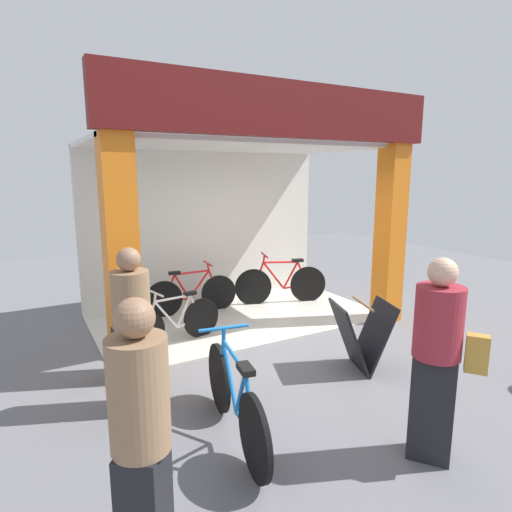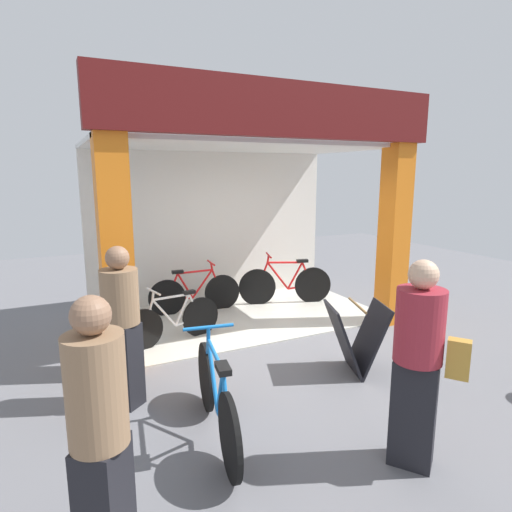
% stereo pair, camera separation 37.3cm
% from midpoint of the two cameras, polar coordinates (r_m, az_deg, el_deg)
% --- Properties ---
extents(ground_plane, '(17.07, 17.07, 0.00)m').
position_cam_midpoint_polar(ground_plane, '(6.25, 1.13, -11.40)').
color(ground_plane, slate).
rests_on(ground_plane, ground).
extents(shop_facade, '(4.74, 2.83, 3.50)m').
position_cam_midpoint_polar(shop_facade, '(6.94, -4.22, 6.73)').
color(shop_facade, beige).
rests_on(shop_facade, ground).
extents(bicycle_inside_0, '(1.46, 0.43, 0.82)m').
position_cam_midpoint_polar(bicycle_inside_0, '(6.21, -12.42, -8.59)').
color(bicycle_inside_0, black).
rests_on(bicycle_inside_0, ground).
extents(bicycle_inside_1, '(1.64, 0.60, 0.94)m').
position_cam_midpoint_polar(bicycle_inside_1, '(7.92, 2.02, -3.69)').
color(bicycle_inside_1, black).
rests_on(bicycle_inside_1, ground).
extents(bicycle_inside_2, '(1.58, 0.44, 0.87)m').
position_cam_midpoint_polar(bicycle_inside_2, '(7.46, -9.93, -4.99)').
color(bicycle_inside_2, black).
rests_on(bicycle_inside_2, ground).
extents(bicycle_parked_0, '(0.48, 1.73, 0.96)m').
position_cam_midpoint_polar(bicycle_parked_0, '(4.06, -5.61, -18.44)').
color(bicycle_parked_0, black).
rests_on(bicycle_parked_0, ground).
extents(sandwich_board_sign, '(0.83, 0.78, 0.86)m').
position_cam_midpoint_polar(sandwich_board_sign, '(5.43, 11.82, -10.33)').
color(sandwich_board_sign, black).
rests_on(sandwich_board_sign, ground).
extents(pedestrian_0, '(0.46, 0.46, 1.74)m').
position_cam_midpoint_polar(pedestrian_0, '(2.72, -19.04, -22.50)').
color(pedestrian_0, black).
rests_on(pedestrian_0, ground).
extents(pedestrian_1, '(0.53, 0.60, 1.72)m').
position_cam_midpoint_polar(pedestrian_1, '(3.81, 20.19, -12.38)').
color(pedestrian_1, black).
rests_on(pedestrian_1, ground).
extents(pedestrian_2, '(0.52, 0.52, 1.67)m').
position_cam_midpoint_polar(pedestrian_2, '(4.54, -18.34, -8.88)').
color(pedestrian_2, black).
rests_on(pedestrian_2, ground).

